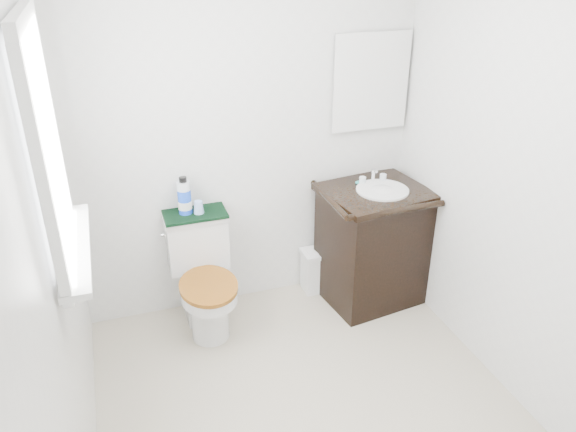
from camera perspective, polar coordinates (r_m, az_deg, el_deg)
floor at (r=3.18m, az=2.58°, el=-19.43°), size 2.40×2.40×0.00m
wall_back at (r=3.52m, az=-4.14°, el=8.57°), size 2.40×0.00×2.40m
wall_front at (r=1.61m, az=19.86°, el=-17.88°), size 2.40×0.00×2.40m
wall_left at (r=2.33m, az=-22.95°, el=-3.54°), size 0.00×2.40×2.40m
wall_right at (r=3.02m, az=22.98°, el=3.30°), size 0.00×2.40×2.40m
window at (r=2.42m, az=-23.51°, el=6.63°), size 0.02×0.70×0.90m
mirror at (r=3.71m, az=8.41°, el=13.31°), size 0.50×0.02×0.60m
toilet at (r=3.63m, az=-8.61°, el=-6.49°), size 0.40×0.61×0.73m
vanity at (r=3.83m, az=8.56°, el=-2.66°), size 0.72×0.64×0.92m
trash_bin at (r=4.01m, az=2.97°, el=-5.47°), size 0.22×0.18×0.32m
towel at (r=3.52m, az=-9.43°, el=0.20°), size 0.39×0.22×0.02m
mouthwash_bottle at (r=3.48m, az=-10.49°, el=1.92°), size 0.08×0.08×0.24m
cup at (r=3.50m, az=-9.07°, el=0.90°), size 0.06×0.06×0.08m
soap_bar at (r=3.74m, az=7.30°, el=3.47°), size 0.06×0.04×0.02m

